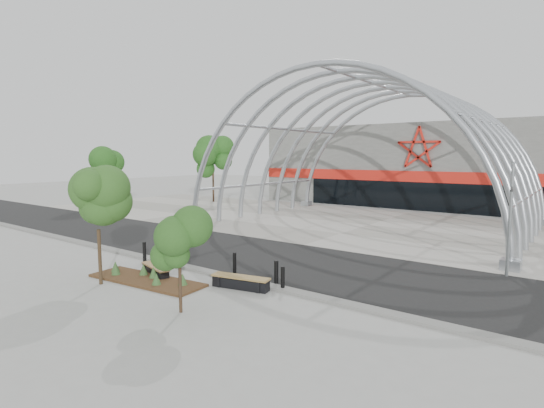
% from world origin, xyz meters
% --- Properties ---
extents(ground, '(140.00, 140.00, 0.00)m').
position_xyz_m(ground, '(0.00, 0.00, 0.00)').
color(ground, '#9A9A95').
rests_on(ground, ground).
extents(road, '(140.00, 7.00, 0.02)m').
position_xyz_m(road, '(0.00, 3.50, 0.01)').
color(road, black).
rests_on(road, ground).
extents(forecourt, '(60.00, 17.00, 0.04)m').
position_xyz_m(forecourt, '(0.00, 15.50, 0.02)').
color(forecourt, gray).
rests_on(forecourt, ground).
extents(kerb, '(60.00, 0.50, 0.12)m').
position_xyz_m(kerb, '(0.00, -0.25, 0.06)').
color(kerb, slate).
rests_on(kerb, ground).
extents(arena_building, '(34.00, 15.24, 8.00)m').
position_xyz_m(arena_building, '(0.00, 33.45, 3.99)').
color(arena_building, slate).
rests_on(arena_building, ground).
extents(vault_canopy, '(20.80, 15.80, 20.36)m').
position_xyz_m(vault_canopy, '(0.00, 15.50, 0.02)').
color(vault_canopy, '#A4A9AF').
rests_on(vault_canopy, ground).
extents(planting_bed, '(5.24, 2.07, 0.54)m').
position_xyz_m(planting_bed, '(-1.41, -2.53, 0.13)').
color(planting_bed, '#3B2A18').
rests_on(planting_bed, ground).
extents(signal_pole, '(0.13, 0.67, 4.74)m').
position_xyz_m(signal_pole, '(10.01, 6.87, 2.48)').
color(signal_pole, gray).
rests_on(signal_pole, ground).
extents(street_tree_0, '(1.85, 1.85, 4.21)m').
position_xyz_m(street_tree_0, '(-2.45, -3.83, 3.03)').
color(street_tree_0, black).
rests_on(street_tree_0, ground).
extents(street_tree_1, '(1.31, 1.31, 3.10)m').
position_xyz_m(street_tree_1, '(2.35, -3.96, 2.23)').
color(street_tree_1, black).
rests_on(street_tree_1, ground).
extents(bench_0, '(2.06, 0.97, 0.42)m').
position_xyz_m(bench_0, '(-1.69, -1.82, 0.21)').
color(bench_0, black).
rests_on(bench_0, ground).
extents(bench_1, '(2.35, 1.00, 0.48)m').
position_xyz_m(bench_1, '(2.27, -0.98, 0.23)').
color(bench_1, black).
rests_on(bench_1, ground).
extents(bollard_0, '(0.17, 0.17, 1.08)m').
position_xyz_m(bollard_0, '(-3.25, 0.05, 0.54)').
color(bollard_0, black).
rests_on(bollard_0, ground).
extents(bollard_1, '(0.16, 0.16, 0.99)m').
position_xyz_m(bollard_1, '(-3.86, -0.76, 0.49)').
color(bollard_1, black).
rests_on(bollard_1, ground).
extents(bollard_2, '(0.15, 0.15, 0.92)m').
position_xyz_m(bollard_2, '(0.76, 0.36, 0.46)').
color(bollard_2, black).
rests_on(bollard_2, ground).
extents(bollard_3, '(0.15, 0.15, 0.92)m').
position_xyz_m(bollard_3, '(3.68, -0.22, 0.46)').
color(bollard_3, black).
rests_on(bollard_3, ground).
extents(bollard_4, '(0.16, 0.16, 1.00)m').
position_xyz_m(bollard_4, '(3.17, 0.06, 0.50)').
color(bollard_4, black).
rests_on(bollard_4, ground).
extents(bg_tree_0, '(3.00, 3.00, 6.45)m').
position_xyz_m(bg_tree_0, '(-20.00, 20.00, 4.64)').
color(bg_tree_0, black).
rests_on(bg_tree_0, ground).
extents(bg_tree_2, '(2.55, 2.55, 5.38)m').
position_xyz_m(bg_tree_2, '(-24.00, 10.00, 3.86)').
color(bg_tree_2, black).
rests_on(bg_tree_2, ground).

